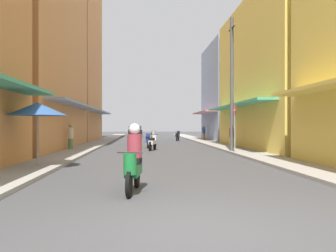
{
  "coord_description": "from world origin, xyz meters",
  "views": [
    {
      "loc": [
        -0.85,
        -5.17,
        1.54
      ],
      "look_at": [
        0.57,
        15.41,
        1.49
      ],
      "focal_mm": 37.38,
      "sensor_mm": 36.0,
      "label": 1
    }
  ],
  "objects_px": {
    "motorbike_white": "(153,142)",
    "vendor_umbrella": "(37,109)",
    "motorbike_silver": "(153,135)",
    "motorbike_black": "(178,136)",
    "parked_car": "(135,131)",
    "street_sign_no_entry": "(235,122)",
    "pedestrian_foreground": "(204,133)",
    "pedestrian_midway": "(232,134)",
    "motorbike_green": "(133,161)",
    "motorbike_blue": "(148,140)",
    "pedestrian_crossing": "(71,135)",
    "utility_pole": "(232,84)"
  },
  "relations": [
    {
      "from": "motorbike_black",
      "to": "street_sign_no_entry",
      "type": "xyz_separation_m",
      "value": [
        1.45,
        -16.22,
        1.21
      ]
    },
    {
      "from": "pedestrian_midway",
      "to": "street_sign_no_entry",
      "type": "relative_size",
      "value": 0.64
    },
    {
      "from": "motorbike_black",
      "to": "pedestrian_crossing",
      "type": "height_order",
      "value": "pedestrian_crossing"
    },
    {
      "from": "motorbike_black",
      "to": "motorbike_green",
      "type": "bearing_deg",
      "value": -97.75
    },
    {
      "from": "parked_car",
      "to": "street_sign_no_entry",
      "type": "bearing_deg",
      "value": -77.7
    },
    {
      "from": "motorbike_green",
      "to": "parked_car",
      "type": "relative_size",
      "value": 0.43
    },
    {
      "from": "motorbike_black",
      "to": "street_sign_no_entry",
      "type": "relative_size",
      "value": 0.67
    },
    {
      "from": "motorbike_blue",
      "to": "street_sign_no_entry",
      "type": "height_order",
      "value": "street_sign_no_entry"
    },
    {
      "from": "vendor_umbrella",
      "to": "parked_car",
      "type": "bearing_deg",
      "value": 85.6
    },
    {
      "from": "motorbike_white",
      "to": "vendor_umbrella",
      "type": "xyz_separation_m",
      "value": [
        -4.25,
        -8.9,
        1.6
      ]
    },
    {
      "from": "utility_pole",
      "to": "street_sign_no_entry",
      "type": "height_order",
      "value": "utility_pole"
    },
    {
      "from": "motorbike_silver",
      "to": "vendor_umbrella",
      "type": "bearing_deg",
      "value": -101.41
    },
    {
      "from": "motorbike_green",
      "to": "pedestrian_crossing",
      "type": "xyz_separation_m",
      "value": [
        -4.12,
        13.04,
        0.25
      ]
    },
    {
      "from": "pedestrian_midway",
      "to": "motorbike_white",
      "type": "bearing_deg",
      "value": -173.32
    },
    {
      "from": "parked_car",
      "to": "pedestrian_foreground",
      "type": "height_order",
      "value": "pedestrian_foreground"
    },
    {
      "from": "pedestrian_crossing",
      "to": "street_sign_no_entry",
      "type": "height_order",
      "value": "street_sign_no_entry"
    },
    {
      "from": "parked_car",
      "to": "pedestrian_foreground",
      "type": "xyz_separation_m",
      "value": [
        7.14,
        -10.93,
        0.05
      ]
    },
    {
      "from": "motorbike_silver",
      "to": "vendor_umbrella",
      "type": "relative_size",
      "value": 0.78
    },
    {
      "from": "motorbike_blue",
      "to": "utility_pole",
      "type": "distance_m",
      "value": 7.41
    },
    {
      "from": "motorbike_black",
      "to": "parked_car",
      "type": "relative_size",
      "value": 0.43
    },
    {
      "from": "vendor_umbrella",
      "to": "pedestrian_crossing",
      "type": "bearing_deg",
      "value": 94.26
    },
    {
      "from": "pedestrian_foreground",
      "to": "street_sign_no_entry",
      "type": "xyz_separation_m",
      "value": [
        -1.18,
        -16.41,
        0.93
      ]
    },
    {
      "from": "street_sign_no_entry",
      "to": "motorbike_black",
      "type": "bearing_deg",
      "value": 95.12
    },
    {
      "from": "motorbike_black",
      "to": "utility_pole",
      "type": "distance_m",
      "value": 15.65
    },
    {
      "from": "pedestrian_foreground",
      "to": "pedestrian_midway",
      "type": "distance_m",
      "value": 12.6
    },
    {
      "from": "motorbike_blue",
      "to": "motorbike_white",
      "type": "distance_m",
      "value": 2.53
    },
    {
      "from": "motorbike_black",
      "to": "vendor_umbrella",
      "type": "bearing_deg",
      "value": -107.84
    },
    {
      "from": "pedestrian_midway",
      "to": "street_sign_no_entry",
      "type": "height_order",
      "value": "street_sign_no_entry"
    },
    {
      "from": "vendor_umbrella",
      "to": "utility_pole",
      "type": "relative_size",
      "value": 0.31
    },
    {
      "from": "motorbike_silver",
      "to": "utility_pole",
      "type": "bearing_deg",
      "value": -76.26
    },
    {
      "from": "motorbike_green",
      "to": "motorbike_blue",
      "type": "distance_m",
      "value": 15.84
    },
    {
      "from": "motorbike_blue",
      "to": "utility_pole",
      "type": "xyz_separation_m",
      "value": [
        4.61,
        -4.73,
        3.34
      ]
    },
    {
      "from": "parked_car",
      "to": "utility_pole",
      "type": "relative_size",
      "value": 0.55
    },
    {
      "from": "motorbike_black",
      "to": "pedestrian_foreground",
      "type": "bearing_deg",
      "value": 4.11
    },
    {
      "from": "motorbike_blue",
      "to": "motorbike_silver",
      "type": "height_order",
      "value": "same"
    },
    {
      "from": "motorbike_black",
      "to": "pedestrian_midway",
      "type": "relative_size",
      "value": 1.06
    },
    {
      "from": "utility_pole",
      "to": "pedestrian_midway",
      "type": "bearing_deg",
      "value": 75.53
    },
    {
      "from": "vendor_umbrella",
      "to": "motorbike_green",
      "type": "bearing_deg",
      "value": -51.78
    },
    {
      "from": "pedestrian_midway",
      "to": "vendor_umbrella",
      "type": "distance_m",
      "value": 13.36
    },
    {
      "from": "pedestrian_crossing",
      "to": "motorbike_white",
      "type": "bearing_deg",
      "value": 3.13
    },
    {
      "from": "motorbike_blue",
      "to": "pedestrian_crossing",
      "type": "distance_m",
      "value": 5.42
    },
    {
      "from": "street_sign_no_entry",
      "to": "parked_car",
      "type": "bearing_deg",
      "value": 102.3
    },
    {
      "from": "motorbike_green",
      "to": "pedestrian_foreground",
      "type": "relative_size",
      "value": 1.14
    },
    {
      "from": "motorbike_white",
      "to": "street_sign_no_entry",
      "type": "height_order",
      "value": "street_sign_no_entry"
    },
    {
      "from": "motorbike_green",
      "to": "motorbike_silver",
      "type": "xyz_separation_m",
      "value": [
        1.16,
        27.35,
        -0.2
      ]
    },
    {
      "from": "motorbike_silver",
      "to": "pedestrian_crossing",
      "type": "xyz_separation_m",
      "value": [
        -5.27,
        -14.31,
        0.45
      ]
    },
    {
      "from": "motorbike_silver",
      "to": "motorbike_black",
      "type": "bearing_deg",
      "value": -23.24
    },
    {
      "from": "pedestrian_midway",
      "to": "utility_pole",
      "type": "relative_size",
      "value": 0.22
    },
    {
      "from": "motorbike_blue",
      "to": "pedestrian_midway",
      "type": "distance_m",
      "value": 5.69
    },
    {
      "from": "motorbike_black",
      "to": "pedestrian_midway",
      "type": "height_order",
      "value": "pedestrian_midway"
    }
  ]
}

